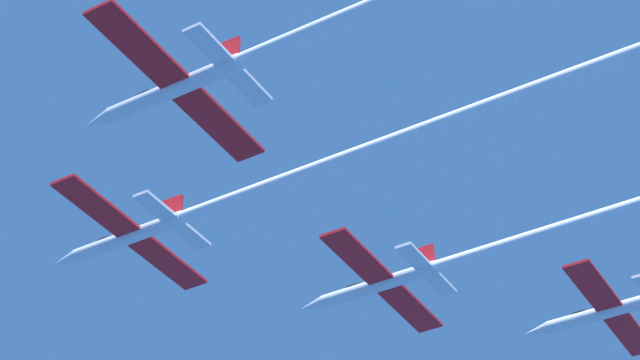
% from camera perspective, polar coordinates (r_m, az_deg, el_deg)
% --- Properties ---
extents(jet_lead, '(20.43, 83.63, 3.38)m').
position_cam_1_polar(jet_lead, '(102.12, 2.84, 1.65)').
color(jet_lead, white).
extents(jet_right_wing, '(20.43, 75.78, 3.38)m').
position_cam_1_polar(jet_right_wing, '(111.05, 13.47, -1.58)').
color(jet_right_wing, white).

